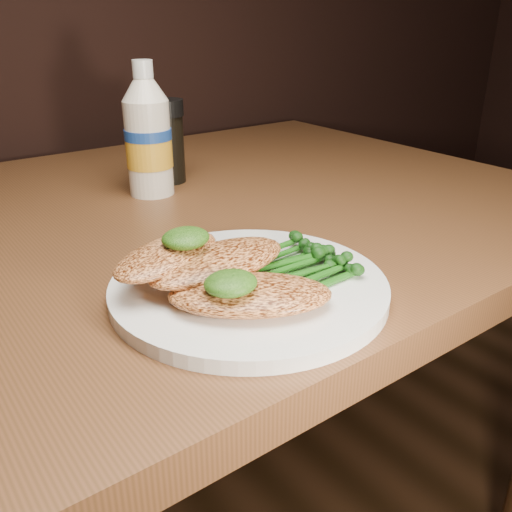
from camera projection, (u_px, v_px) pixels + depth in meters
dining_table at (162, 436)px, 0.87m from camera, size 1.20×0.80×0.75m
plate at (249, 287)px, 0.52m from camera, size 0.26×0.26×0.01m
chicken_front at (250, 294)px, 0.46m from camera, size 0.16×0.14×0.02m
chicken_mid at (218, 262)px, 0.50m from camera, size 0.15×0.08×0.02m
chicken_back at (168, 255)px, 0.50m from camera, size 0.14×0.11×0.02m
pesto_front at (231, 283)px, 0.45m from camera, size 0.05×0.04×0.02m
pesto_back at (186, 238)px, 0.50m from camera, size 0.05×0.05×0.02m
broccolini_bundle at (289, 265)px, 0.52m from camera, size 0.15×0.14×0.02m
mayo_bottle at (148, 130)px, 0.76m from camera, size 0.07×0.07×0.19m
pepper_grinder at (168, 142)px, 0.83m from camera, size 0.06×0.06×0.13m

